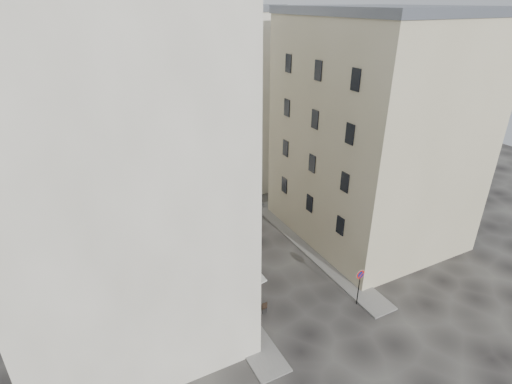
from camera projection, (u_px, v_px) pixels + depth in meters
ground at (283, 283)px, 29.61m from camera, size 90.00×90.00×0.00m
sidewalk_left at (207, 270)px, 30.94m from camera, size 2.00×22.00×0.12m
sidewalk_right at (310, 247)px, 33.84m from camera, size 2.00×18.00×0.12m
building_left at (107, 165)px, 23.21m from camera, size 12.20×16.20×20.60m
building_right at (375, 130)px, 32.69m from camera, size 12.20×14.20×18.60m
building_back at (181, 106)px, 40.38m from camera, size 18.20×10.20×18.60m
cafe_storefront at (223, 271)px, 27.82m from camera, size 1.74×7.30×3.50m
stone_steps at (218, 208)px, 39.51m from camera, size 9.00×3.15×0.80m
bollard_near at (250, 299)px, 27.24m from camera, size 0.12×0.12×0.98m
bollard_mid at (229, 271)px, 30.05m from camera, size 0.12×0.12×0.98m
bollard_far at (212, 248)px, 32.85m from camera, size 0.12×0.12×0.98m
no_parking_sign at (360, 281)px, 26.71m from camera, size 0.65×0.10×2.83m
bistro_table_a at (257, 308)px, 26.53m from camera, size 1.25×0.59×0.88m
bistro_table_b at (251, 295)px, 27.70m from camera, size 1.34×0.63×0.94m
bistro_table_c at (234, 282)px, 28.99m from camera, size 1.37×0.64×0.96m
bistro_table_d at (231, 263)px, 31.11m from camera, size 1.22×0.57×0.86m
bistro_table_e at (224, 254)px, 32.17m from camera, size 1.34×0.63×0.94m
pedestrian at (246, 262)px, 30.53m from camera, size 0.76×0.67×1.74m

